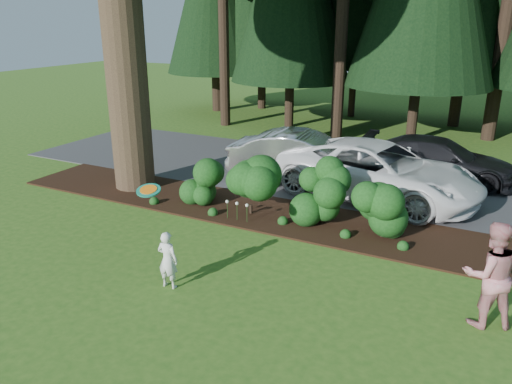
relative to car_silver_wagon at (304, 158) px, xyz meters
The scene contains 11 objects.
ground 6.40m from the car_silver_wagon, 90.08° to the right, with size 80.00×80.00×0.00m, color #2F5D1A.
mulch_bed 3.20m from the car_silver_wagon, 90.17° to the right, with size 16.00×2.50×0.05m, color black.
driveway 1.42m from the car_silver_wagon, 90.45° to the left, with size 22.00×6.00×0.03m, color #38383A.
shrub_row 3.30m from the car_silver_wagon, 76.66° to the right, with size 6.53×1.60×1.61m.
lily_cluster 3.97m from the car_silver_wagon, 94.48° to the right, with size 0.69×0.09×0.57m.
car_silver_wagon is the anchor object (origin of this frame).
car_white_suv 2.58m from the car_silver_wagon, 10.61° to the right, with size 2.77×6.01×1.67m, color white.
car_dark_suv 4.40m from the car_silver_wagon, 28.39° to the left, with size 1.99×4.89×1.42m, color black.
child 7.55m from the car_silver_wagon, 88.98° to the right, with size 0.44×0.29×1.21m, color silver.
adult 8.42m from the car_silver_wagon, 45.66° to the right, with size 0.95×0.74×1.96m, color #B3172E.
frisbee 7.73m from the car_silver_wagon, 91.07° to the right, with size 0.48×0.46×0.17m.
Camera 1 is at (5.80, -8.31, 5.19)m, focal length 35.00 mm.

